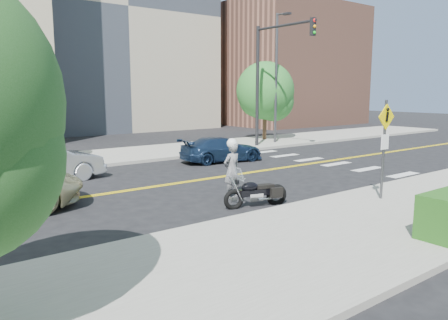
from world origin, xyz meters
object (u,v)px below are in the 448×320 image
Objects in this scene: parked_car_silver at (40,163)px; parked_car_blue at (222,149)px; motorcyclist at (232,169)px; motorcycle at (256,186)px; pedestrian_sign at (385,140)px.

parked_car_silver reaches higher than parked_car_blue.
motorcycle is at bearing 81.27° from motorcyclist.
motorcyclist is 1.26m from motorcycle.
parked_car_silver is at bearing -62.82° from motorcyclist.
parked_car_blue is (8.41, -0.01, -0.16)m from parked_car_silver.
parked_car_blue is at bearing 84.39° from pedestrian_sign.
motorcyclist is at bearing 102.51° from motorcycle.
pedestrian_sign reaches higher than motorcycle.
pedestrian_sign is 4.11m from motorcycle.
motorcycle is (-0.03, -1.21, -0.36)m from motorcyclist.
pedestrian_sign reaches higher than motorcyclist.
parked_car_silver is (-7.49, 9.37, -1.20)m from pedestrian_sign.
parked_car_blue is at bearing -99.02° from parked_car_silver.
pedestrian_sign is 1.55× the size of motorcyclist.
motorcyclist is at bearing -154.32° from parked_car_silver.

